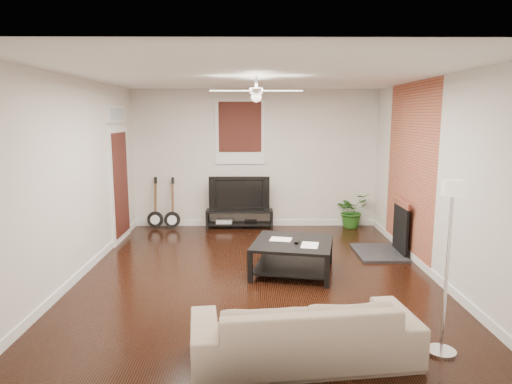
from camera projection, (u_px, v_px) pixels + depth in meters
room at (256, 179)px, 6.28m from camera, size 5.01×6.01×2.81m
brick_accent at (410, 170)px, 7.29m from camera, size 0.02×2.20×2.80m
fireplace at (389, 227)px, 7.44m from camera, size 0.80×1.10×0.92m
window_back at (240, 132)px, 9.11m from camera, size 1.00×0.06×1.30m
door_left at (119, 173)px, 8.16m from camera, size 0.08×1.00×2.50m
tv_stand at (240, 219)px, 9.22m from camera, size 1.36×0.36×0.38m
tv at (239, 193)px, 9.15m from camera, size 1.21×0.16×0.70m
coffee_table at (293, 257)px, 6.60m from camera, size 1.32×1.32×0.47m
sofa at (304, 329)px, 4.21m from camera, size 2.17×1.06×0.61m
floor_lamp at (447, 269)px, 4.23m from camera, size 0.31×0.31×1.70m
potted_plant at (352, 210)px, 9.25m from camera, size 0.84×0.81×0.71m
guitar_left at (155, 203)px, 9.12m from camera, size 0.33×0.23×1.06m
guitar_right at (172, 203)px, 9.09m from camera, size 0.35×0.27×1.06m
ceiling_fan at (256, 91)px, 6.08m from camera, size 1.24×1.24×0.32m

